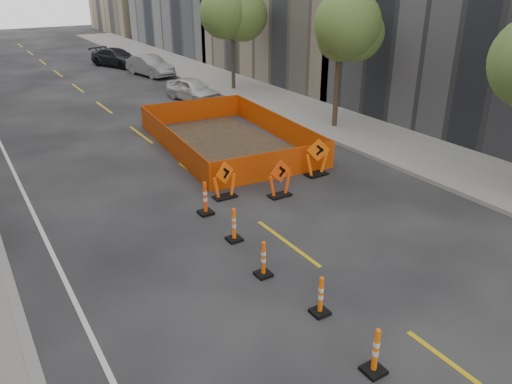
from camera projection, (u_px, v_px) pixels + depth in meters
ground_plane at (391, 320)px, 11.03m from camera, size 140.00×140.00×0.00m
sidewalk_right at (343, 125)px, 24.65m from camera, size 4.00×90.00×0.15m
tree_r_b at (340, 32)px, 22.55m from camera, size 2.80×2.80×5.95m
tree_r_c at (232, 16)px, 30.32m from camera, size 2.80×2.80×5.95m
channelizer_2 at (376, 351)px, 9.38m from camera, size 0.41×0.41×1.03m
channelizer_3 at (321, 295)px, 11.03m from camera, size 0.39×0.39×0.98m
channelizer_4 at (263, 259)px, 12.42m from camera, size 0.39×0.39×0.99m
channelizer_5 at (234, 224)px, 14.06m from camera, size 0.40×0.40×1.03m
channelizer_6 at (205, 198)px, 15.60m from camera, size 0.44×0.44×1.11m
chevron_sign_left at (225, 180)px, 16.68m from camera, size 1.00×0.76×1.33m
chevron_sign_center at (280, 178)px, 16.79m from camera, size 0.91×0.57×1.33m
chevron_sign_right at (317, 157)px, 18.51m from camera, size 1.12×0.93×1.45m
safety_fence at (227, 133)px, 21.80m from camera, size 5.87×9.16×1.09m
parked_car_near at (193, 89)px, 29.33m from camera, size 2.32×4.15×1.33m
parked_car_mid at (150, 66)px, 36.32m from camera, size 2.39×4.59×1.44m
parked_car_far at (117, 58)px, 39.95m from camera, size 3.71×5.15×1.39m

